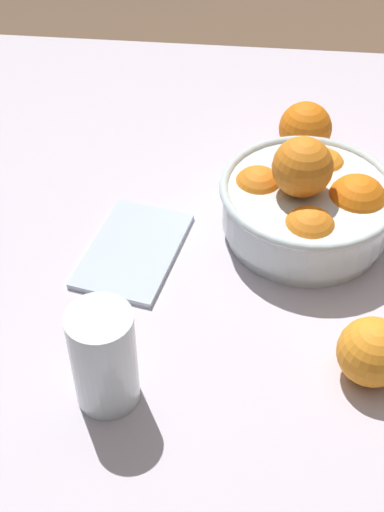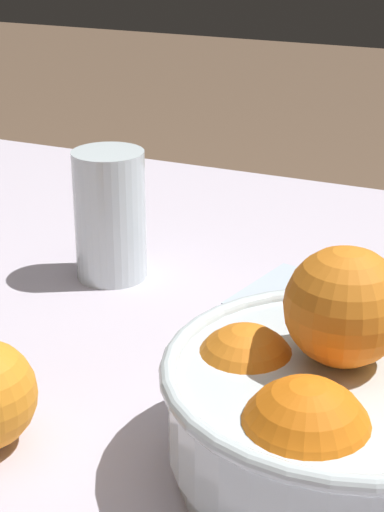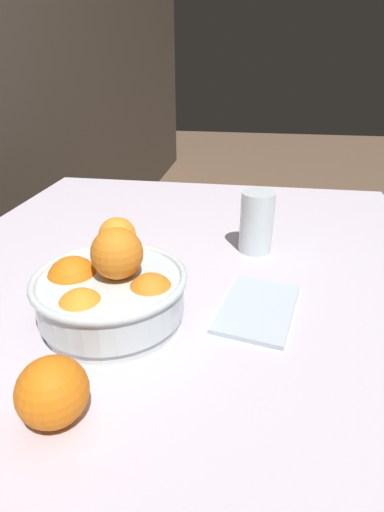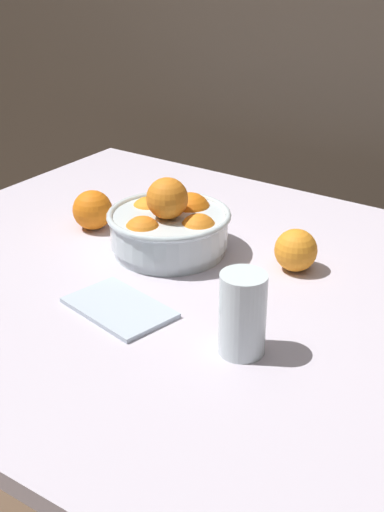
{
  "view_description": "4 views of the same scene",
  "coord_description": "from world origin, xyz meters",
  "px_view_note": "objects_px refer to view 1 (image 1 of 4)",
  "views": [
    {
      "loc": [
        0.62,
        -0.0,
        1.39
      ],
      "look_at": [
        -0.01,
        -0.07,
        0.78
      ],
      "focal_mm": 50.0,
      "sensor_mm": 36.0,
      "label": 1
    },
    {
      "loc": [
        -0.23,
        0.54,
        1.09
      ],
      "look_at": [
        0.05,
        -0.07,
        0.8
      ],
      "focal_mm": 60.0,
      "sensor_mm": 36.0,
      "label": 2
    },
    {
      "loc": [
        -0.62,
        -0.13,
        1.11
      ],
      "look_at": [
        0.02,
        -0.03,
        0.78
      ],
      "focal_mm": 28.0,
      "sensor_mm": 36.0,
      "label": 3
    },
    {
      "loc": [
        0.62,
        -0.92,
        1.33
      ],
      "look_at": [
        -0.01,
        -0.01,
        0.78
      ],
      "focal_mm": 50.0,
      "sensor_mm": 36.0,
      "label": 4
    }
  ],
  "objects_px": {
    "orange_loose_near_bowl": "(306,128)",
    "orange_loose_front": "(374,352)",
    "fruit_bowl": "(310,203)",
    "juice_glass": "(106,362)"
  },
  "relations": [
    {
      "from": "fruit_bowl",
      "to": "juice_glass",
      "type": "relative_size",
      "value": 1.83
    },
    {
      "from": "fruit_bowl",
      "to": "orange_loose_front",
      "type": "distance_m",
      "value": 0.24
    },
    {
      "from": "juice_glass",
      "to": "orange_loose_front",
      "type": "xyz_separation_m",
      "value": [
        -0.06,
        0.29,
        -0.02
      ]
    },
    {
      "from": "orange_loose_front",
      "to": "orange_loose_near_bowl",
      "type": "bearing_deg",
      "value": -170.93
    },
    {
      "from": "orange_loose_near_bowl",
      "to": "orange_loose_front",
      "type": "relative_size",
      "value": 1.04
    },
    {
      "from": "fruit_bowl",
      "to": "orange_loose_near_bowl",
      "type": "height_order",
      "value": "fruit_bowl"
    },
    {
      "from": "fruit_bowl",
      "to": "orange_loose_near_bowl",
      "type": "distance_m",
      "value": 0.2
    },
    {
      "from": "juice_glass",
      "to": "fruit_bowl",
      "type": "bearing_deg",
      "value": 143.17
    },
    {
      "from": "fruit_bowl",
      "to": "orange_loose_front",
      "type": "relative_size",
      "value": 3.01
    },
    {
      "from": "juice_glass",
      "to": "orange_loose_front",
      "type": "distance_m",
      "value": 0.29
    }
  ]
}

